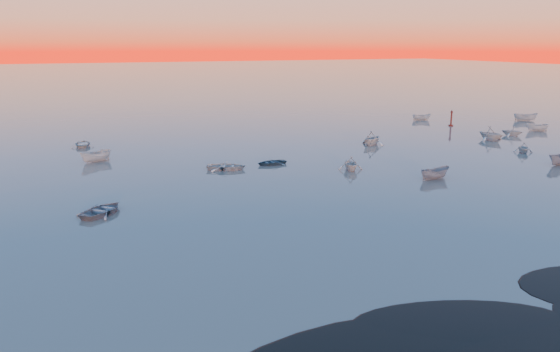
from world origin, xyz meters
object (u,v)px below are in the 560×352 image
boat_near_center (434,179)px  boat_near_right (512,136)px  boat_near_left (226,169)px  channel_marker (451,119)px

boat_near_center → boat_near_right: size_ratio=1.10×
boat_near_left → boat_near_right: (48.64, 4.97, 0.00)m
boat_near_center → channel_marker: size_ratio=1.26×
boat_near_center → channel_marker: channel_marker is taller
boat_near_center → channel_marker: (27.42, 30.16, 1.15)m
boat_near_left → channel_marker: channel_marker is taller
boat_near_center → channel_marker: 40.78m
boat_near_center → boat_near_right: (29.35, 18.10, 0.00)m
boat_near_right → channel_marker: 12.26m
boat_near_left → boat_near_right: boat_near_right is taller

